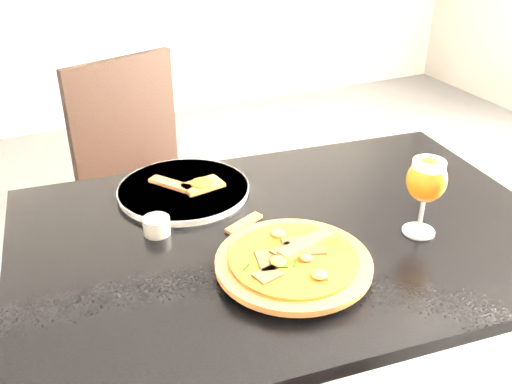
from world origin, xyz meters
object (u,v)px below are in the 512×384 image
pizza (294,261)px  beer_glass (427,181)px  dining_table (287,264)px  chair_far (149,183)px

pizza → beer_glass: bearing=2.0°
beer_glass → dining_table: bearing=154.6°
dining_table → pizza: 0.19m
chair_far → beer_glass: size_ratio=5.12×
chair_far → pizza: chair_far is taller
chair_far → pizza: (0.07, -0.95, 0.27)m
dining_table → chair_far: 0.84m
dining_table → chair_far: (-0.12, 0.81, -0.15)m
dining_table → beer_glass: (0.26, -0.12, 0.22)m
chair_far → pizza: 0.99m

